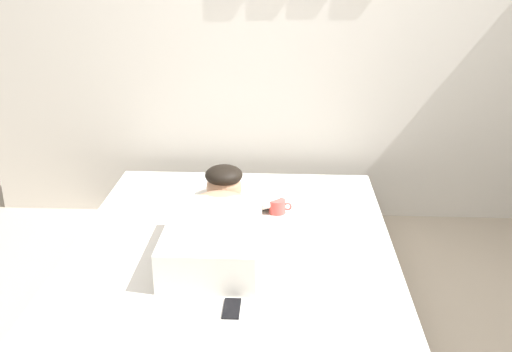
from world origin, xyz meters
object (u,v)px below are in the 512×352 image
object	(u,v)px
cell_phone	(232,308)
person_lying	(217,225)
pillow	(240,196)
coffee_cup	(277,206)
bed	(233,280)

from	to	relation	value
cell_phone	person_lying	bearing A→B (deg)	102.35
pillow	coffee_cup	distance (m)	0.23
bed	coffee_cup	size ratio (longest dim) A/B	16.40
person_lying	pillow	bearing A→B (deg)	80.57
bed	cell_phone	distance (m)	0.55
bed	pillow	size ratio (longest dim) A/B	3.94
bed	coffee_cup	xyz separation A→B (m)	(0.21, 0.41, 0.22)
cell_phone	bed	bearing A→B (deg)	94.95
coffee_cup	person_lying	bearing A→B (deg)	-127.09
cell_phone	pillow	bearing A→B (deg)	92.38
bed	person_lying	xyz separation A→B (m)	(-0.07, 0.03, 0.29)
pillow	person_lying	distance (m)	0.47
person_lying	cell_phone	world-z (taller)	person_lying
pillow	cell_phone	xyz separation A→B (m)	(0.04, -1.01, -0.05)
bed	coffee_cup	bearing A→B (deg)	62.58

